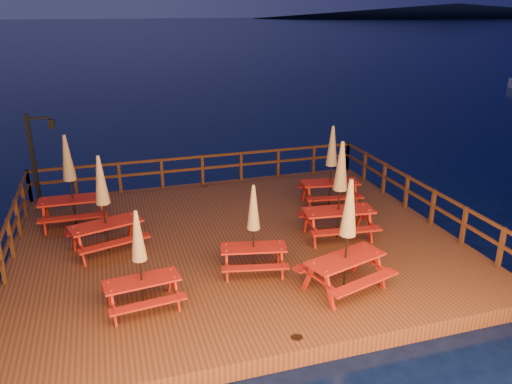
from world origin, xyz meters
TOP-DOWN VIEW (x-y plane):
  - ground at (0.00, 0.00)m, footprint 500.00×500.00m
  - deck at (0.00, 0.00)m, footprint 12.00×10.00m
  - deck_piles at (0.00, 0.00)m, footprint 11.44×9.44m
  - railing at (0.00, 1.78)m, footprint 11.80×9.75m
  - lamp_post at (-5.39, 4.55)m, footprint 0.85×0.18m
  - headland_right at (185.00, 230.00)m, footprint 230.40×86.40m
  - picnic_table_0 at (1.71, -3.22)m, footprint 2.25×2.03m
  - picnic_table_1 at (-3.47, 0.38)m, footprint 2.21×1.99m
  - picnic_table_2 at (-2.81, -2.65)m, footprint 1.75×1.50m
  - picnic_table_3 at (-4.36, 2.43)m, footprint 1.96×1.62m
  - picnic_table_4 at (3.60, 1.65)m, footprint 2.06×1.78m
  - picnic_table_5 at (-0.07, -1.85)m, footprint 1.83×1.61m
  - picnic_table_6 at (2.76, -0.67)m, footprint 2.11×1.80m

SIDE VIEW (x-z plane):
  - deck_piles at x=0.00m, z-range -1.00..0.40m
  - ground at x=0.00m, z-range 0.00..0.00m
  - deck at x=0.00m, z-range 0.00..0.40m
  - railing at x=0.00m, z-range 0.61..1.71m
  - picnic_table_5 at x=-0.07m, z-range 0.44..2.72m
  - picnic_table_2 at x=-2.81m, z-range 0.44..2.74m
  - picnic_table_4 at x=3.60m, z-range 0.45..3.10m
  - picnic_table_1 at x=-3.47m, z-range 0.45..3.10m
  - picnic_table_0 at x=1.71m, z-range 0.45..3.14m
  - picnic_table_3 at x=-4.36m, z-range 0.45..3.21m
  - picnic_table_6 at x=2.76m, z-range 0.45..3.26m
  - lamp_post at x=-5.39m, z-range 0.70..3.70m
  - headland_right at x=185.00m, z-range 0.00..7.00m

